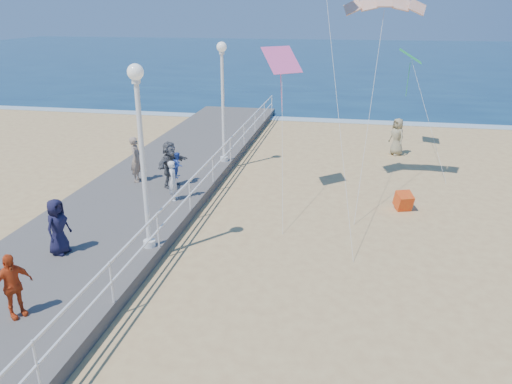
% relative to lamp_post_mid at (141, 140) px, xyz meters
% --- Properties ---
extents(ground, '(160.00, 160.00, 0.00)m').
position_rel_lamp_post_mid_xyz_m(ground, '(5.35, 0.00, -3.66)').
color(ground, '#D9B371').
rests_on(ground, ground).
extents(ocean, '(160.00, 90.00, 0.05)m').
position_rel_lamp_post_mid_xyz_m(ocean, '(5.35, 65.00, -3.65)').
color(ocean, '#0D2F50').
rests_on(ocean, ground).
extents(surf_line, '(160.00, 1.20, 0.04)m').
position_rel_lamp_post_mid_xyz_m(surf_line, '(5.35, 20.50, -3.63)').
color(surf_line, white).
rests_on(surf_line, ground).
extents(boardwalk, '(5.00, 44.00, 0.40)m').
position_rel_lamp_post_mid_xyz_m(boardwalk, '(-2.15, 0.00, -3.46)').
color(boardwalk, '#65615C').
rests_on(boardwalk, ground).
extents(railing, '(0.05, 42.00, 0.55)m').
position_rel_lamp_post_mid_xyz_m(railing, '(0.30, 0.00, -2.41)').
color(railing, white).
rests_on(railing, boardwalk).
extents(lamp_post_mid, '(0.44, 0.44, 5.32)m').
position_rel_lamp_post_mid_xyz_m(lamp_post_mid, '(0.00, 0.00, 0.00)').
color(lamp_post_mid, white).
rests_on(lamp_post_mid, boardwalk).
extents(lamp_post_far, '(0.44, 0.44, 5.32)m').
position_rel_lamp_post_mid_xyz_m(lamp_post_far, '(0.00, 9.00, 0.00)').
color(lamp_post_far, white).
rests_on(lamp_post_far, boardwalk).
extents(woman_holding_toddler, '(0.41, 0.58, 1.50)m').
position_rel_lamp_post_mid_xyz_m(woman_holding_toddler, '(-0.57, 3.81, -2.51)').
color(woman_holding_toddler, white).
rests_on(woman_holding_toddler, boardwalk).
extents(toddler_held, '(0.40, 0.49, 0.94)m').
position_rel_lamp_post_mid_xyz_m(toddler_held, '(-0.42, 3.96, -1.94)').
color(toddler_held, '#2E4CAD').
rests_on(toddler_held, boardwalk).
extents(spectator_3, '(0.81, 0.99, 1.58)m').
position_rel_lamp_post_mid_xyz_m(spectator_3, '(-1.62, -3.95, -2.47)').
color(spectator_3, '#D0451A').
rests_on(spectator_3, boardwalk).
extents(spectator_4, '(0.66, 0.89, 1.66)m').
position_rel_lamp_post_mid_xyz_m(spectator_4, '(-2.36, -0.88, -2.43)').
color(spectator_4, '#181733').
rests_on(spectator_4, boardwalk).
extents(spectator_5, '(1.04, 1.78, 1.83)m').
position_rel_lamp_post_mid_xyz_m(spectator_5, '(-1.20, 5.20, -2.34)').
color(spectator_5, '#55565A').
rests_on(spectator_5, boardwalk).
extents(spectator_6, '(0.54, 0.74, 1.86)m').
position_rel_lamp_post_mid_xyz_m(spectator_6, '(-2.77, 5.54, -2.33)').
color(spectator_6, gray).
rests_on(spectator_6, boardwalk).
extents(beach_walker_c, '(1.03, 1.09, 1.88)m').
position_rel_lamp_post_mid_xyz_m(beach_walker_c, '(8.02, 13.02, -2.72)').
color(beach_walker_c, '#998E6A').
rests_on(beach_walker_c, ground).
extents(box_kite, '(0.76, 0.85, 0.74)m').
position_rel_lamp_post_mid_xyz_m(box_kite, '(7.77, 5.37, -3.36)').
color(box_kite, red).
rests_on(box_kite, ground).
extents(kite_parafoil, '(3.04, 0.94, 0.65)m').
position_rel_lamp_post_mid_xyz_m(kite_parafoil, '(6.61, 7.68, 3.64)').
color(kite_parafoil, '#D05218').
extents(kite_diamond_pink, '(1.57, 1.55, 0.90)m').
position_rel_lamp_post_mid_xyz_m(kite_diamond_pink, '(3.03, 6.11, 1.63)').
color(kite_diamond_pink, pink).
extents(kite_diamond_green, '(1.24, 1.40, 0.68)m').
position_rel_lamp_post_mid_xyz_m(kite_diamond_green, '(8.39, 14.29, 1.14)').
color(kite_diamond_green, green).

